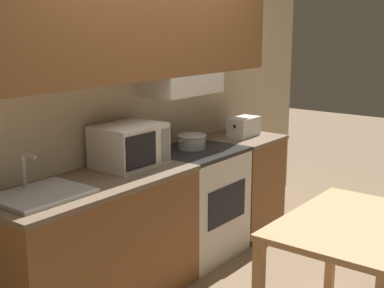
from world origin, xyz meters
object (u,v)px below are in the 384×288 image
(cooking_pot, at_px, (192,141))
(stove_range, at_px, (196,202))
(toaster, at_px, (244,127))
(dining_table, at_px, (354,239))
(sink_basin, at_px, (42,194))
(microwave, at_px, (129,145))

(cooking_pot, bearing_deg, stove_range, -101.99)
(stove_range, relative_size, toaster, 2.87)
(dining_table, bearing_deg, stove_range, 73.96)
(sink_basin, relative_size, dining_table, 0.49)
(sink_basin, bearing_deg, toaster, -0.33)
(microwave, relative_size, sink_basin, 0.89)
(stove_range, bearing_deg, microwave, 173.49)
(cooking_pot, bearing_deg, toaster, -6.15)
(microwave, height_order, toaster, microwave)
(microwave, relative_size, dining_table, 0.43)
(dining_table, bearing_deg, microwave, 99.37)
(stove_range, xyz_separation_m, sink_basin, (-1.49, -0.00, 0.46))
(stove_range, bearing_deg, cooking_pot, 78.01)
(stove_range, distance_m, sink_basin, 1.56)
(microwave, bearing_deg, dining_table, -80.63)
(cooking_pot, distance_m, dining_table, 1.62)
(stove_range, bearing_deg, sink_basin, -179.94)
(cooking_pot, xyz_separation_m, microwave, (-0.69, 0.02, 0.09))
(cooking_pot, bearing_deg, dining_table, -105.89)
(cooking_pot, height_order, sink_basin, sink_basin)
(stove_range, distance_m, cooking_pot, 0.51)
(stove_range, relative_size, microwave, 1.89)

